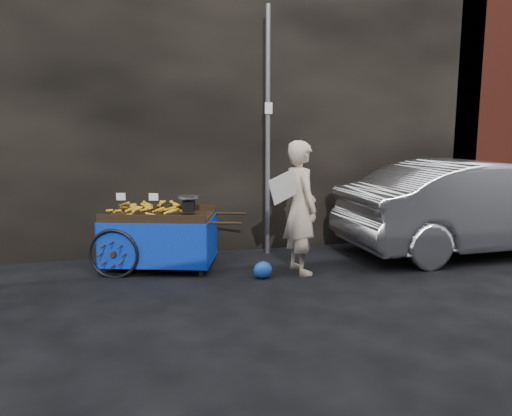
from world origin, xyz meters
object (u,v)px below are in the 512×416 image
object	(u,v)px
vendor	(300,208)
parked_car	(479,207)
banana_cart	(156,221)
plastic_bag	(263,270)

from	to	relation	value
vendor	parked_car	bearing A→B (deg)	-90.78
banana_cart	plastic_bag	size ratio (longest dim) A/B	8.76
banana_cart	parked_car	size ratio (longest dim) A/B	0.50
plastic_bag	vendor	bearing A→B (deg)	14.74
banana_cart	vendor	world-z (taller)	vendor
vendor	parked_car	distance (m)	3.34
banana_cart	plastic_bag	bearing A→B (deg)	-15.30
banana_cart	vendor	size ratio (longest dim) A/B	1.22
banana_cart	vendor	xyz separation A→B (m)	(2.01, -0.75, 0.24)
plastic_bag	parked_car	distance (m)	4.00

